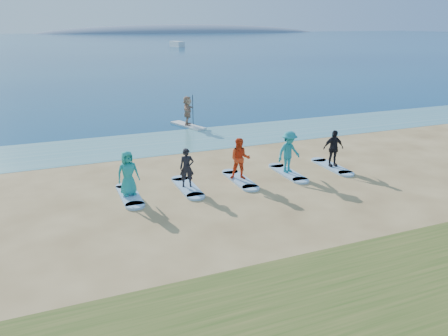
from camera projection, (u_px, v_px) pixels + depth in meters
name	position (u px, v px, depth m)	size (l,w,h in m)	color
ground	(213.00, 221.00, 14.47)	(600.00, 600.00, 0.00)	tan
shallow_water	(144.00, 144.00, 23.69)	(600.00, 600.00, 0.00)	teal
ocean	(52.00, 42.00, 154.92)	(600.00, 600.00, 0.00)	navy
island_ridge	(187.00, 33.00, 312.10)	(220.00, 56.00, 18.00)	slate
paddleboard	(188.00, 126.00, 27.78)	(0.70, 3.00, 0.12)	silver
paddleboarder	(188.00, 111.00, 27.48)	(1.68, 0.54, 1.81)	tan
boat_offshore_b	(177.00, 47.00, 122.36)	(1.85, 6.51, 1.51)	silver
surfboard_0	(130.00, 195.00, 16.53)	(0.70, 2.20, 0.09)	#8FB8DE
student_0	(128.00, 173.00, 16.25)	(0.83, 0.54, 1.70)	teal
surfboard_1	(187.00, 187.00, 17.36)	(0.70, 2.20, 0.09)	#8FB8DE
student_1	(187.00, 168.00, 17.10)	(0.57, 0.37, 1.55)	black
surfboard_2	(240.00, 180.00, 18.19)	(0.70, 2.20, 0.09)	#8FB8DE
student_2	(240.00, 159.00, 17.90)	(0.84, 0.66, 1.74)	red
surfboard_3	(288.00, 173.00, 19.02)	(0.70, 2.20, 0.09)	#8FB8DE
student_3	(289.00, 152.00, 18.72)	(1.17, 0.68, 1.82)	teal
surfboard_4	(332.00, 167.00, 19.85)	(0.70, 2.20, 0.09)	#8FB8DE
student_4	(333.00, 148.00, 19.57)	(0.97, 0.40, 1.66)	black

